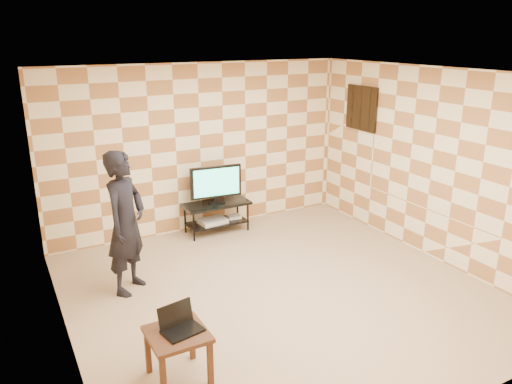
{
  "coord_description": "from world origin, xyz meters",
  "views": [
    {
      "loc": [
        -2.92,
        -4.84,
        3.12
      ],
      "look_at": [
        0.0,
        0.6,
        1.15
      ],
      "focal_mm": 35.0,
      "sensor_mm": 36.0,
      "label": 1
    }
  ],
  "objects_px": {
    "tv": "(216,183)",
    "side_table": "(178,341)",
    "tv_stand": "(217,211)",
    "person": "(126,223)"
  },
  "relations": [
    {
      "from": "tv",
      "to": "person",
      "type": "bearing_deg",
      "value": -144.55
    },
    {
      "from": "tv",
      "to": "tv_stand",
      "type": "bearing_deg",
      "value": 95.63
    },
    {
      "from": "tv_stand",
      "to": "tv",
      "type": "xyz_separation_m",
      "value": [
        0.0,
        -0.0,
        0.47
      ]
    },
    {
      "from": "side_table",
      "to": "person",
      "type": "distance_m",
      "value": 2.0
    },
    {
      "from": "tv_stand",
      "to": "side_table",
      "type": "height_order",
      "value": "same"
    },
    {
      "from": "side_table",
      "to": "person",
      "type": "bearing_deg",
      "value": 88.55
    },
    {
      "from": "tv_stand",
      "to": "person",
      "type": "xyz_separation_m",
      "value": [
        -1.75,
        -1.25,
        0.54
      ]
    },
    {
      "from": "person",
      "to": "side_table",
      "type": "bearing_deg",
      "value": -136.57
    },
    {
      "from": "tv",
      "to": "side_table",
      "type": "distance_m",
      "value": 3.69
    },
    {
      "from": "tv",
      "to": "side_table",
      "type": "relative_size",
      "value": 1.56
    }
  ]
}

